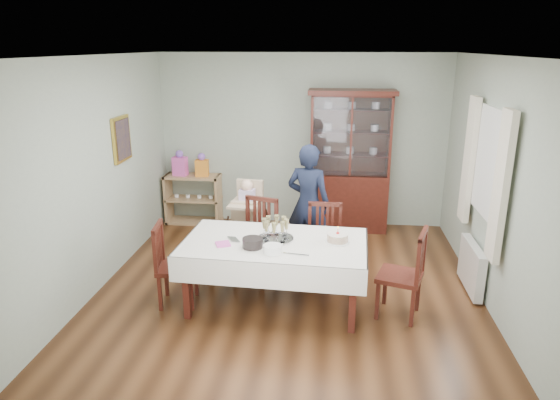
# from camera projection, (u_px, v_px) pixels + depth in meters

# --- Properties ---
(floor) EXTENTS (5.00, 5.00, 0.00)m
(floor) POSITION_uv_depth(u_px,v_px,m) (287.00, 292.00, 5.91)
(floor) COLOR #593319
(floor) RESTS_ON ground
(room_shell) EXTENTS (5.00, 5.00, 5.00)m
(room_shell) POSITION_uv_depth(u_px,v_px,m) (292.00, 142.00, 5.91)
(room_shell) COLOR #9EAA99
(room_shell) RESTS_ON floor
(dining_table) EXTENTS (2.06, 1.25, 0.76)m
(dining_table) POSITION_uv_depth(u_px,v_px,m) (275.00, 273.00, 5.54)
(dining_table) COLOR #461911
(dining_table) RESTS_ON floor
(china_cabinet) EXTENTS (1.30, 0.48, 2.18)m
(china_cabinet) POSITION_uv_depth(u_px,v_px,m) (350.00, 160.00, 7.65)
(china_cabinet) COLOR #461911
(china_cabinet) RESTS_ON floor
(sideboard) EXTENTS (0.90, 0.38, 0.80)m
(sideboard) POSITION_uv_depth(u_px,v_px,m) (193.00, 199.00, 8.13)
(sideboard) COLOR tan
(sideboard) RESTS_ON floor
(picture_frame) EXTENTS (0.04, 0.48, 0.58)m
(picture_frame) POSITION_uv_depth(u_px,v_px,m) (122.00, 139.00, 6.40)
(picture_frame) COLOR gold
(picture_frame) RESTS_ON room_shell
(window) EXTENTS (0.04, 1.02, 1.22)m
(window) POSITION_uv_depth(u_px,v_px,m) (490.00, 164.00, 5.51)
(window) COLOR white
(window) RESTS_ON room_shell
(curtain_left) EXTENTS (0.07, 0.30, 1.55)m
(curtain_left) POSITION_uv_depth(u_px,v_px,m) (501.00, 188.00, 4.96)
(curtain_left) COLOR silver
(curtain_left) RESTS_ON room_shell
(curtain_right) EXTENTS (0.07, 0.30, 1.55)m
(curtain_right) POSITION_uv_depth(u_px,v_px,m) (469.00, 160.00, 6.14)
(curtain_right) COLOR silver
(curtain_right) RESTS_ON room_shell
(radiator) EXTENTS (0.10, 0.80, 0.55)m
(radiator) POSITION_uv_depth(u_px,v_px,m) (471.00, 267.00, 5.89)
(radiator) COLOR white
(radiator) RESTS_ON floor
(chair_far_left) EXTENTS (0.57, 0.57, 1.02)m
(chair_far_left) POSITION_uv_depth(u_px,v_px,m) (256.00, 257.00, 6.17)
(chair_far_left) COLOR #461911
(chair_far_left) RESTS_ON floor
(chair_far_right) EXTENTS (0.44, 0.44, 0.97)m
(chair_far_right) POSITION_uv_depth(u_px,v_px,m) (324.00, 260.00, 6.12)
(chair_far_right) COLOR #461911
(chair_far_right) RESTS_ON floor
(chair_end_left) EXTENTS (0.47, 0.47, 0.94)m
(chair_end_left) POSITION_uv_depth(u_px,v_px,m) (177.00, 280.00, 5.61)
(chair_end_left) COLOR #461911
(chair_end_left) RESTS_ON floor
(chair_end_right) EXTENTS (0.56, 0.56, 0.99)m
(chair_end_right) POSITION_uv_depth(u_px,v_px,m) (401.00, 290.00, 5.34)
(chair_end_right) COLOR #461911
(chair_end_right) RESTS_ON floor
(woman) EXTENTS (0.67, 0.54, 1.60)m
(woman) POSITION_uv_depth(u_px,v_px,m) (308.00, 204.00, 6.58)
(woman) COLOR black
(woman) RESTS_ON floor
(high_chair) EXTENTS (0.56, 0.56, 1.11)m
(high_chair) POSITION_uv_depth(u_px,v_px,m) (248.00, 228.00, 6.77)
(high_chair) COLOR black
(high_chair) RESTS_ON floor
(champagne_tray) EXTENTS (0.40, 0.40, 0.24)m
(champagne_tray) POSITION_uv_depth(u_px,v_px,m) (275.00, 233.00, 5.46)
(champagne_tray) COLOR silver
(champagne_tray) RESTS_ON dining_table
(birthday_cake) EXTENTS (0.26, 0.26, 0.18)m
(birthday_cake) POSITION_uv_depth(u_px,v_px,m) (338.00, 238.00, 5.40)
(birthday_cake) COLOR white
(birthday_cake) RESTS_ON dining_table
(plate_stack_dark) EXTENTS (0.26, 0.26, 0.10)m
(plate_stack_dark) POSITION_uv_depth(u_px,v_px,m) (253.00, 243.00, 5.25)
(plate_stack_dark) COLOR black
(plate_stack_dark) RESTS_ON dining_table
(plate_stack_white) EXTENTS (0.23, 0.23, 0.08)m
(plate_stack_white) POSITION_uv_depth(u_px,v_px,m) (273.00, 249.00, 5.12)
(plate_stack_white) COLOR white
(plate_stack_white) RESTS_ON dining_table
(napkin_stack) EXTENTS (0.19, 0.19, 0.02)m
(napkin_stack) POSITION_uv_depth(u_px,v_px,m) (223.00, 244.00, 5.33)
(napkin_stack) COLOR #E454B7
(napkin_stack) RESTS_ON dining_table
(cutlery) EXTENTS (0.19, 0.21, 0.01)m
(cutlery) POSITION_uv_depth(u_px,v_px,m) (230.00, 239.00, 5.48)
(cutlery) COLOR silver
(cutlery) RESTS_ON dining_table
(cake_knife) EXTENTS (0.27, 0.06, 0.01)m
(cake_knife) POSITION_uv_depth(u_px,v_px,m) (296.00, 254.00, 5.09)
(cake_knife) COLOR silver
(cake_knife) RESTS_ON dining_table
(gift_bag_pink) EXTENTS (0.24, 0.17, 0.41)m
(gift_bag_pink) POSITION_uv_depth(u_px,v_px,m) (180.00, 164.00, 7.96)
(gift_bag_pink) COLOR #E454B7
(gift_bag_pink) RESTS_ON sideboard
(gift_bag_orange) EXTENTS (0.21, 0.16, 0.37)m
(gift_bag_orange) POSITION_uv_depth(u_px,v_px,m) (202.00, 166.00, 7.93)
(gift_bag_orange) COLOR orange
(gift_bag_orange) RESTS_ON sideboard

